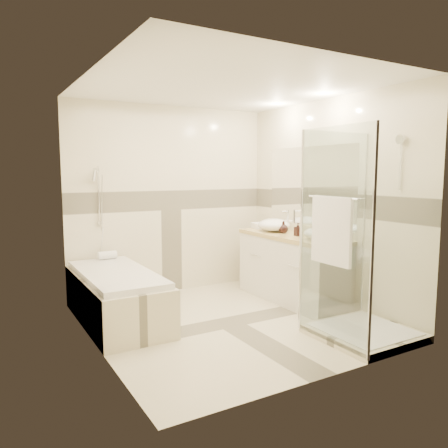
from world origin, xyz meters
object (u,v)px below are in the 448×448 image
shower_enclosure (351,287)px  vessel_sink_far (319,234)px  amenity_bottle_a (298,229)px  vanity (292,268)px  bathtub (117,294)px  vessel_sink_near (274,225)px  amenity_bottle_b (283,227)px

shower_enclosure → vessel_sink_far: 0.92m
amenity_bottle_a → vanity: bearing=80.9°
bathtub → vessel_sink_near: size_ratio=4.01×
bathtub → vessel_sink_near: 2.22m
bathtub → shower_enclosure: 2.47m
amenity_bottle_a → bathtub: bearing=167.4°
shower_enclosure → amenity_bottle_b: shower_enclosure is taller
bathtub → vanity: (2.15, -0.35, 0.12)m
bathtub → vanity: bearing=-9.2°
vessel_sink_far → amenity_bottle_a: 0.38m
vanity → amenity_bottle_a: (-0.02, -0.13, 0.51)m
vessel_sink_far → amenity_bottle_a: amenity_bottle_a is taller
amenity_bottle_a → vessel_sink_far: bearing=-90.0°
vessel_sink_far → vessel_sink_near: bearing=90.0°
shower_enclosure → vessel_sink_near: bearing=80.5°
bathtub → amenity_bottle_a: (2.13, -0.48, 0.62)m
vanity → amenity_bottle_b: amenity_bottle_b is taller
vessel_sink_near → vessel_sink_far: 0.86m
bathtub → amenity_bottle_b: size_ratio=11.00×
bathtub → vessel_sink_near: (2.13, 0.01, 0.63)m
shower_enclosure → amenity_bottle_b: (0.27, 1.43, 0.42)m
vessel_sink_far → amenity_bottle_b: amenity_bottle_b is taller
shower_enclosure → amenity_bottle_b: 1.52m
shower_enclosure → amenity_bottle_a: shower_enclosure is taller
shower_enclosure → vessel_sink_far: shower_enclosure is taller
vessel_sink_near → vessel_sink_far: vessel_sink_near is taller
vessel_sink_near → amenity_bottle_b: bearing=-90.0°
vanity → amenity_bottle_a: 0.52m
bathtub → vanity: size_ratio=1.05×
vanity → vessel_sink_far: bearing=-92.3°
shower_enclosure → vessel_sink_near: size_ratio=4.81×
amenity_bottle_b → vanity: bearing=-82.9°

